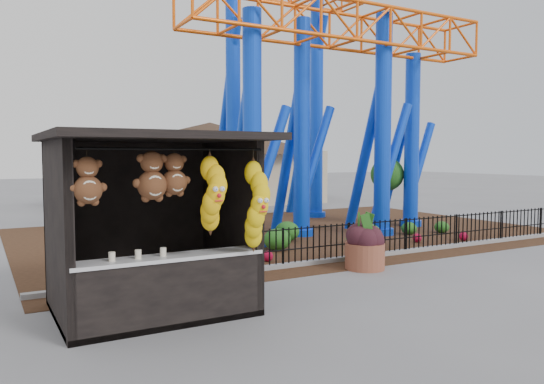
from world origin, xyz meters
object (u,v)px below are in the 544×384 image
roller_coaster (313,53)px  terracotta_planter (365,256)px  potted_plant (359,245)px  prize_booth (156,227)px

roller_coaster → terracotta_planter: 9.13m
terracotta_planter → potted_plant: bearing=61.1°
roller_coaster → terracotta_planter: size_ratio=11.45×
prize_booth → potted_plant: 6.23m
terracotta_planter → potted_plant: potted_plant is taller
roller_coaster → potted_plant: (-2.23, -5.53, -5.99)m
roller_coaster → potted_plant: 8.45m
prize_booth → roller_coaster: size_ratio=0.32×
terracotta_planter → prize_booth: bearing=-168.9°
roller_coaster → terracotta_planter: bearing=-112.8°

